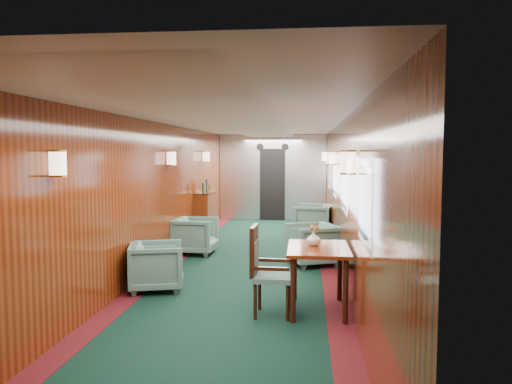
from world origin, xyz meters
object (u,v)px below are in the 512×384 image
credenza (205,213)px  armchair_right_far (313,220)px  armchair_left_far (196,236)px  side_chair (265,267)px  dining_table (318,257)px  armchair_right_near (313,244)px  armchair_left_near (157,266)px

credenza → armchair_right_far: credenza is taller
credenza → armchair_left_far: 2.06m
side_chair → armchair_left_far: side_chair is taller
side_chair → dining_table: bearing=20.7°
credenza → armchair_right_near: size_ratio=1.66×
side_chair → armchair_right_near: 2.74m
side_chair → credenza: size_ratio=0.82×
armchair_right_near → side_chair: bearing=-34.3°
side_chair → armchair_left_near: (-1.58, 0.91, -0.24)m
armchair_right_near → armchair_left_near: bearing=-72.7°
dining_table → side_chair: size_ratio=0.99×
armchair_left_far → side_chair: bearing=-152.0°
armchair_right_near → dining_table: bearing=-20.9°
credenza → armchair_left_far: (0.23, -2.04, -0.17)m
side_chair → armchair_right_far: bearing=85.7°
dining_table → side_chair: (-0.63, -0.21, -0.08)m
dining_table → credenza: credenza is taller
armchair_left_near → armchair_right_near: (2.17, 1.76, 0.02)m
credenza → armchair_right_far: size_ratio=1.58×
side_chair → armchair_left_near: bearing=152.3°
armchair_left_near → armchair_left_far: bearing=-15.5°
armchair_left_near → armchair_right_far: 5.13m
dining_table → armchair_right_near: size_ratio=1.35×
side_chair → armchair_right_far: size_ratio=1.30×
armchair_left_far → armchair_right_near: 2.29m
dining_table → armchair_right_far: (0.01, 5.32, -0.28)m
armchair_left_far → armchair_right_far: armchair_right_far is taller
armchair_left_near → side_chair: bearing=-135.5°
side_chair → credenza: 5.71m
armchair_left_near → armchair_left_far: armchair_left_far is taller
armchair_right_near → armchair_left_far: bearing=-129.8°
credenza → armchair_left_near: size_ratio=1.76×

